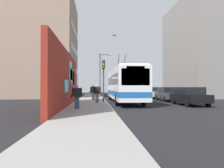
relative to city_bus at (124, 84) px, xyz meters
The scene contains 16 objects.
ground_plane 2.72m from the city_bus, 114.44° to the left, with size 80.00×80.00×0.00m, color black.
sidewalk_slab 3.93m from the city_bus, 103.53° to the left, with size 48.00×3.20×0.15m, color gray.
graffiti_wall 7.40m from the city_bus, 135.87° to the left, with size 12.95×0.32×4.26m.
building_far_left 17.44m from the city_bus, 42.17° to the left, with size 12.29×9.38×15.72m.
building_far_right 19.77m from the city_bus, 53.65° to the right, with size 13.96×9.69×15.49m.
city_bus is the anchor object (origin of this frame).
parked_car_black 6.52m from the city_bus, 126.15° to the right, with size 4.33×1.92×1.58m.
parked_car_dark_gray 5.50m from the city_bus, 74.26° to the right, with size 4.21×1.77×1.58m.
parked_car_champagne 8.94m from the city_bus, 35.84° to the right, with size 4.73×1.75×1.58m.
parked_car_red 13.59m from the city_bus, 22.56° to the right, with size 4.26×1.85×1.58m.
pedestrian_midblock 3.41m from the city_bus, 70.43° to the left, with size 0.23×0.76×1.72m.
pedestrian_at_curb 3.55m from the city_bus, 127.16° to the left, with size 0.22×0.67×1.67m.
pedestrian_near_wall 8.42m from the city_bus, 150.26° to the left, with size 0.22×0.73×1.60m.
traffic_light 2.64m from the city_bus, 117.75° to the left, with size 0.49×0.28×4.07m.
street_lamp 9.48m from the city_bus, 12.70° to the left, with size 0.44×1.85×6.40m.
flying_pigeons 6.73m from the city_bus, 150.86° to the left, with size 4.85×1.51×2.17m.
Camera 1 is at (-19.82, 1.16, 1.58)m, focal length 32.23 mm.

